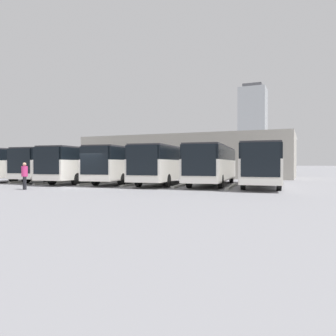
{
  "coord_description": "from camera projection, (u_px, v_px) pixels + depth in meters",
  "views": [
    {
      "loc": [
        -14.77,
        19.55,
        1.74
      ],
      "look_at": [
        -4.03,
        -5.85,
        1.38
      ],
      "focal_mm": 35.0,
      "sensor_mm": 36.0,
      "label": 1
    }
  ],
  "objects": [
    {
      "name": "ground_plane",
      "position": [
        86.0,
        188.0,
        23.78
      ],
      "size": [
        600.0,
        600.0,
        0.0
      ],
      "primitive_type": "plane",
      "color": "gray"
    },
    {
      "name": "bus_3",
      "position": [
        127.0,
        163.0,
        29.26
      ],
      "size": [
        3.8,
        11.96,
        3.14
      ],
      "rotation": [
        0.0,
        0.0,
        0.11
      ],
      "color": "silver",
      "rests_on": "ground_plane"
    },
    {
      "name": "curb_divider_4",
      "position": [
        57.0,
        182.0,
        29.36
      ],
      "size": [
        0.9,
        6.19,
        0.15
      ],
      "primitive_type": "cube",
      "rotation": [
        0.0,
        0.0,
        0.11
      ],
      "color": "#9E9E99",
      "rests_on": "ground_plane"
    },
    {
      "name": "bus_0",
      "position": [
        262.0,
        163.0,
        24.91
      ],
      "size": [
        3.8,
        11.96,
        3.14
      ],
      "rotation": [
        0.0,
        0.0,
        0.11
      ],
      "color": "silver",
      "rests_on": "ground_plane"
    },
    {
      "name": "curb_divider_1",
      "position": [
        183.0,
        185.0,
        25.8
      ],
      "size": [
        0.9,
        6.19,
        0.15
      ],
      "primitive_type": "cube",
      "rotation": [
        0.0,
        0.0,
        0.11
      ],
      "color": "#9E9E99",
      "rests_on": "ground_plane"
    },
    {
      "name": "curb_divider_0",
      "position": [
        231.0,
        186.0,
        24.09
      ],
      "size": [
        0.9,
        6.19,
        0.15
      ],
      "primitive_type": "cube",
      "rotation": [
        0.0,
        0.0,
        0.11
      ],
      "color": "#9E9E99",
      "rests_on": "ground_plane"
    },
    {
      "name": "bus_2",
      "position": [
        167.0,
        163.0,
        27.74
      ],
      "size": [
        3.8,
        11.96,
        3.14
      ],
      "rotation": [
        0.0,
        0.0,
        0.11
      ],
      "color": "silver",
      "rests_on": "ground_plane"
    },
    {
      "name": "curb_divider_3",
      "position": [
        98.0,
        183.0,
        28.44
      ],
      "size": [
        0.9,
        6.19,
        0.15
      ],
      "primitive_type": "cube",
      "rotation": [
        0.0,
        0.0,
        0.11
      ],
      "color": "#9E9E99",
      "rests_on": "ground_plane"
    },
    {
      "name": "bus_6",
      "position": [
        30.0,
        164.0,
        33.96
      ],
      "size": [
        3.8,
        11.96,
        3.14
      ],
      "rotation": [
        0.0,
        0.0,
        0.11
      ],
      "color": "silver",
      "rests_on": "ground_plane"
    },
    {
      "name": "bus_1",
      "position": [
        213.0,
        163.0,
        26.63
      ],
      "size": [
        3.8,
        11.96,
        3.14
      ],
      "rotation": [
        0.0,
        0.0,
        0.11
      ],
      "color": "silver",
      "rests_on": "ground_plane"
    },
    {
      "name": "bus_5",
      "position": [
        61.0,
        164.0,
        32.61
      ],
      "size": [
        3.8,
        11.96,
        3.14
      ],
      "rotation": [
        0.0,
        0.0,
        0.11
      ],
      "color": "silver",
      "rests_on": "ground_plane"
    },
    {
      "name": "bus_4",
      "position": [
        87.0,
        164.0,
        30.19
      ],
      "size": [
        3.8,
        11.96,
        3.14
      ],
      "rotation": [
        0.0,
        0.0,
        0.11
      ],
      "color": "silver",
      "rests_on": "ground_plane"
    },
    {
      "name": "curb_divider_5",
      "position": [
        33.0,
        181.0,
        31.79
      ],
      "size": [
        0.9,
        6.19,
        0.15
      ],
      "primitive_type": "cube",
      "rotation": [
        0.0,
        0.0,
        0.11
      ],
      "color": "#9E9E99",
      "rests_on": "ground_plane"
    },
    {
      "name": "curb_divider_2",
      "position": [
        137.0,
        184.0,
        26.91
      ],
      "size": [
        0.9,
        6.19,
        0.15
      ],
      "primitive_type": "cube",
      "rotation": [
        0.0,
        0.0,
        0.11
      ],
      "color": "#9E9E99",
      "rests_on": "ground_plane"
    },
    {
      "name": "pedestrian",
      "position": [
        25.0,
        175.0,
        21.96
      ],
      "size": [
        0.56,
        0.56,
        1.82
      ],
      "rotation": [
        0.0,
        0.0,
        5.67
      ],
      "color": "black",
      "rests_on": "ground_plane"
    },
    {
      "name": "station_building",
      "position": [
        187.0,
        156.0,
        44.05
      ],
      "size": [
        27.19,
        13.03,
        5.41
      ],
      "color": "#A8A399",
      "rests_on": "ground_plane"
    },
    {
      "name": "office_tower",
      "position": [
        253.0,
        127.0,
        211.15
      ],
      "size": [
        16.75,
        16.75,
        52.7
      ],
      "color": "#ADB2B7",
      "rests_on": "ground_plane"
    }
  ]
}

